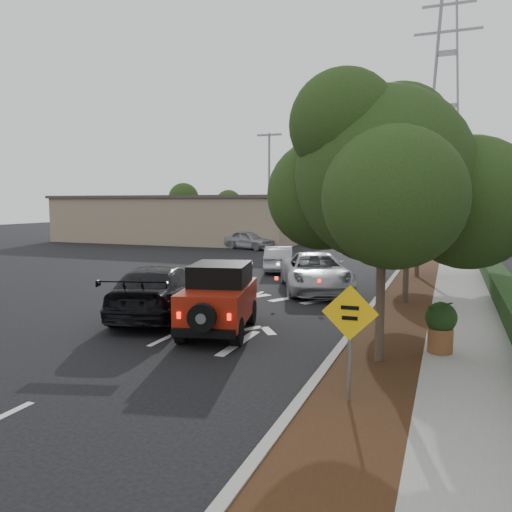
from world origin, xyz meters
The scene contains 19 objects.
ground centered at (0.00, 0.00, 0.00)m, with size 120.00×120.00×0.00m, color black.
curb centered at (4.60, 12.00, 0.07)m, with size 0.20×70.00×0.15m, color #9E9B93.
planting_strip centered at (5.60, 12.00, 0.06)m, with size 1.80×70.00×0.12m, color black.
sidewalk centered at (7.50, 12.00, 0.06)m, with size 2.00×70.00×0.12m, color gray.
hedge centered at (8.90, 12.00, 0.40)m, with size 0.80×70.00×0.80m, color black.
commercial_building centered at (-16.00, 30.00, 2.00)m, with size 22.00×12.00×4.00m, color gray.
transmission_tower centered at (6.00, 48.00, 0.00)m, with size 7.00×4.00×28.00m, color slate, non-canonical shape.
street_tree_near centered at (5.60, -0.50, 0.00)m, with size 3.80×3.80×5.92m, color #1B3110, non-canonical shape.
street_tree_mid centered at (5.60, 6.50, 0.00)m, with size 3.20×3.20×5.32m, color #1B3110, non-canonical shape.
street_tree_far centered at (5.60, 13.00, 0.00)m, with size 3.40×3.40×5.62m, color #1B3110, non-canonical shape.
light_pole_a centered at (-6.50, 26.00, 0.00)m, with size 2.00×0.22×9.00m, color slate, non-canonical shape.
light_pole_b centered at (-7.50, 38.00, 0.00)m, with size 2.00×0.22×9.00m, color slate, non-canonical shape.
red_jeep centered at (1.05, 0.89, 0.97)m, with size 2.38×3.91×1.91m.
silver_suv_ahead centered at (1.94, 8.10, 0.77)m, with size 2.56×5.55×1.54m, color #ABAFB3.
black_suv_oncoming centered at (-1.58, 1.99, 0.81)m, with size 2.26×5.57×1.62m, color black.
silver_sedan_oncoming centered at (-1.34, 13.14, 0.66)m, with size 1.39×3.99×1.31m, color #9B9CA2.
parked_suv centered at (-7.40, 23.99, 0.72)m, with size 1.71×4.24×1.45m, color #97989E.
speed_hump_sign centered at (5.40, -3.02, 1.45)m, with size 0.98×0.10×2.09m.
terracotta_planter centered at (6.86, 0.62, 0.85)m, with size 0.72×0.72×1.25m.
Camera 1 is at (6.95, -11.54, 3.63)m, focal length 35.00 mm.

